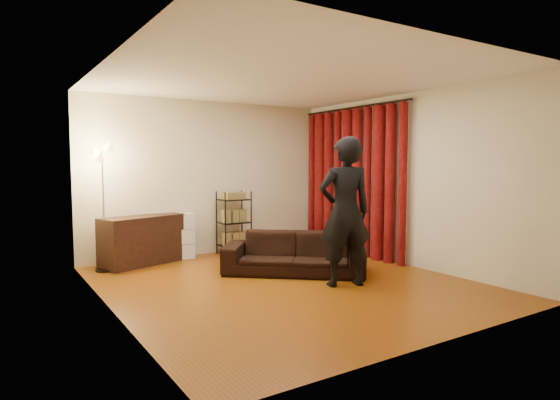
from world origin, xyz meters
TOP-DOWN VIEW (x-y plane):
  - floor at (0.00, 0.00)m, footprint 5.00×5.00m
  - ceiling at (0.00, 0.00)m, footprint 5.00×5.00m
  - wall_back at (0.00, 2.50)m, footprint 5.00×0.00m
  - wall_front at (0.00, -2.50)m, footprint 5.00×0.00m
  - wall_left at (-2.25, 0.00)m, footprint 0.00×5.00m
  - wall_right at (2.25, 0.00)m, footprint 0.00×5.00m
  - curtain_rod at (2.15, 1.12)m, footprint 0.04×2.65m
  - curtain at (2.13, 1.12)m, footprint 0.22×2.65m
  - sofa at (0.42, 0.41)m, footprint 2.08×1.92m
  - person at (0.59, -0.51)m, footprint 0.82×0.67m
  - media_cabinet at (-1.27, 2.23)m, footprint 1.42×0.90m
  - storage_boxes at (-0.54, 2.31)m, footprint 0.31×0.25m
  - wire_shelf at (0.35, 2.23)m, footprint 0.61×0.53m
  - floor_lamp at (-1.89, 2.05)m, footprint 0.35×0.35m

SIDE VIEW (x-z plane):
  - floor at x=0.00m, z-range 0.00..0.00m
  - sofa at x=0.42m, z-range 0.00..0.60m
  - storage_boxes at x=-0.54m, z-range 0.00..0.77m
  - media_cabinet at x=-1.27m, z-range 0.00..0.77m
  - wire_shelf at x=0.35m, z-range 0.00..1.12m
  - floor_lamp at x=-1.89m, z-range 0.00..1.89m
  - person at x=0.59m, z-range 0.00..1.95m
  - curtain at x=2.13m, z-range 0.00..2.55m
  - wall_back at x=0.00m, z-range -1.15..3.85m
  - wall_front at x=0.00m, z-range -1.15..3.85m
  - wall_left at x=-2.25m, z-range -1.15..3.85m
  - wall_right at x=2.25m, z-range -1.15..3.85m
  - curtain_rod at x=2.15m, z-range 2.56..2.60m
  - ceiling at x=0.00m, z-range 2.70..2.70m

